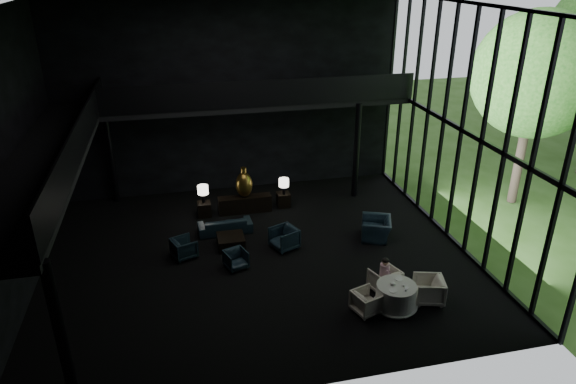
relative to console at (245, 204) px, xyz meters
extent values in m
cube|color=black|center=(-0.05, -3.49, -0.33)|extent=(14.00, 12.00, 0.02)
cube|color=black|center=(-0.05, -3.49, 7.67)|extent=(14.00, 12.00, 0.02)
cube|color=black|center=(-0.05, 2.51, 3.67)|extent=(14.00, 0.04, 8.00)
cube|color=black|center=(-0.05, -9.49, 3.67)|extent=(14.00, 0.04, 8.00)
cube|color=black|center=(-7.05, -3.49, 3.67)|extent=(0.04, 12.00, 8.00)
cube|color=black|center=(-6.05, -3.49, 3.67)|extent=(2.00, 12.00, 0.25)
cube|color=black|center=(0.95, 1.51, 3.67)|extent=(12.00, 2.00, 0.25)
cube|color=black|center=(-5.05, -3.49, 4.27)|extent=(0.06, 12.00, 1.00)
cube|color=black|center=(0.95, 0.51, 4.27)|extent=(12.00, 0.06, 1.00)
cylinder|color=black|center=(-5.05, -9.19, 1.67)|extent=(0.24, 0.24, 4.00)
cylinder|color=black|center=(-5.05, 2.21, 1.67)|extent=(0.24, 0.24, 4.00)
cylinder|color=black|center=(4.75, 0.51, 1.67)|extent=(0.24, 0.24, 4.00)
cylinder|color=#382D23|center=(10.95, -1.49, 2.12)|extent=(0.36, 0.36, 4.90)
sphere|color=#2B5E21|center=(10.95, -1.49, 4.92)|extent=(4.80, 4.80, 4.80)
cube|color=black|center=(0.00, 0.00, 0.00)|extent=(2.09, 0.47, 0.66)
ellipsoid|color=olive|center=(0.00, 0.02, 0.84)|extent=(0.65, 0.65, 1.01)
cylinder|color=olive|center=(0.00, 0.02, 1.44)|extent=(0.22, 0.22, 0.20)
cube|color=black|center=(-1.60, 0.00, -0.05)|extent=(0.51, 0.51, 0.56)
cylinder|color=black|center=(-1.60, 0.05, 0.41)|extent=(0.13, 0.13, 0.37)
cylinder|color=white|center=(-1.60, 0.05, 0.76)|extent=(0.42, 0.42, 0.33)
cube|color=black|center=(1.60, 0.18, -0.05)|extent=(0.51, 0.51, 0.57)
cylinder|color=black|center=(1.60, 0.08, 0.41)|extent=(0.12, 0.12, 0.35)
cylinder|color=white|center=(1.60, 0.08, 0.75)|extent=(0.40, 0.40, 0.32)
imported|color=black|center=(-0.96, -1.51, 0.03)|extent=(1.87, 0.61, 0.72)
imported|color=black|center=(-2.49, -2.94, 0.04)|extent=(0.89, 0.92, 0.75)
imported|color=black|center=(0.91, -3.10, 0.13)|extent=(1.12, 1.15, 0.92)
imported|color=black|center=(-0.88, -3.98, -0.03)|extent=(0.73, 0.71, 0.60)
imported|color=black|center=(4.28, -3.14, 0.21)|extent=(1.20, 1.45, 1.09)
cube|color=black|center=(-0.88, -2.60, -0.13)|extent=(0.92, 0.92, 0.41)
cylinder|color=white|center=(3.31, -7.08, 0.04)|extent=(1.14, 1.14, 0.75)
cone|color=white|center=(3.31, -7.08, -0.28)|extent=(1.29, 1.29, 0.10)
imported|color=#B3ADA0|center=(3.33, -6.23, 0.09)|extent=(1.02, 0.98, 0.83)
imported|color=#B2AFA8|center=(4.37, -7.01, 0.13)|extent=(1.04, 1.08, 0.91)
imported|color=#AFA498|center=(2.43, -7.10, 0.03)|extent=(0.83, 0.86, 0.71)
cylinder|color=#D18DB4|center=(3.33, -6.15, 0.33)|extent=(0.29, 0.29, 0.42)
sphere|color=#D8A884|center=(3.33, -6.15, 0.64)|extent=(0.21, 0.21, 0.21)
ellipsoid|color=black|center=(3.33, -6.15, 0.67)|extent=(0.22, 0.22, 0.15)
cylinder|color=white|center=(3.09, -7.31, 0.43)|extent=(0.27, 0.27, 0.01)
cylinder|color=white|center=(3.49, -6.80, 0.43)|extent=(0.26, 0.26, 0.02)
cylinder|color=white|center=(3.53, -7.26, 0.42)|extent=(0.17, 0.17, 0.01)
cylinder|color=white|center=(3.48, -7.17, 0.46)|extent=(0.09, 0.09, 0.05)
ellipsoid|color=white|center=(3.21, -7.02, 0.46)|extent=(0.16, 0.16, 0.08)
cylinder|color=#99999E|center=(3.43, -7.40, 0.45)|extent=(0.06, 0.06, 0.07)
camera|label=1|loc=(-2.39, -18.23, 8.82)|focal=32.00mm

